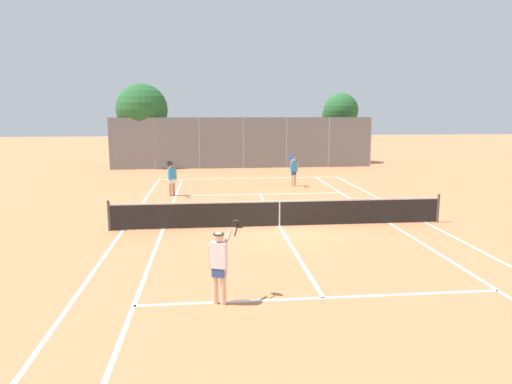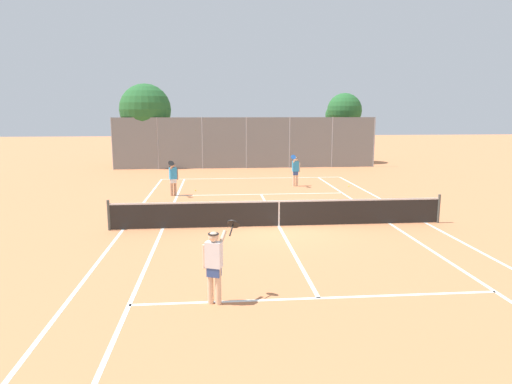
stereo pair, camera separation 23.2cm
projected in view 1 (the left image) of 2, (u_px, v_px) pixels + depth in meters
ground_plane at (279, 226)px, 16.40m from camera, size 120.00×120.00×0.00m
court_line_markings at (279, 226)px, 16.40m from camera, size 11.10×23.90×0.01m
tennis_net at (279, 212)px, 16.31m from camera, size 12.00×0.10×1.07m
player_near_side at (219, 262)px, 9.67m from camera, size 0.84×0.69×1.77m
player_far_left at (172, 177)px, 22.10m from camera, size 0.44×0.89×1.77m
player_far_right at (294, 169)px, 24.96m from camera, size 0.63×0.76×1.77m
loose_tennis_ball_0 at (347, 186)px, 24.96m from camera, size 0.07×0.07×0.07m
loose_tennis_ball_1 at (194, 190)px, 23.56m from camera, size 0.07×0.07×0.07m
back_fence at (244, 143)px, 32.60m from camera, size 18.87×0.08×3.65m
tree_behind_left at (141, 111)px, 33.04m from camera, size 3.71×3.71×6.04m
tree_behind_right at (339, 112)px, 35.87m from camera, size 2.76×2.70×5.46m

